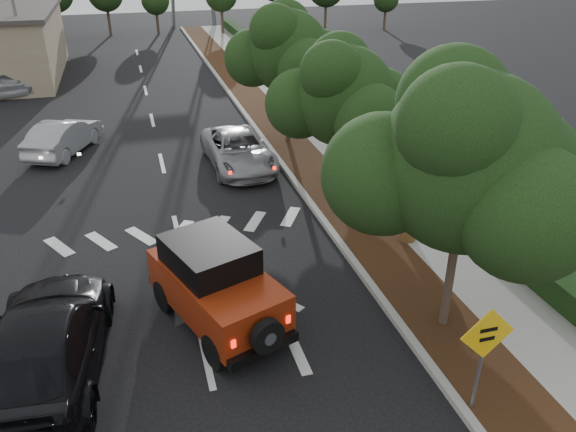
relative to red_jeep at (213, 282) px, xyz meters
name	(u,v)px	position (x,y,z in m)	size (l,w,h in m)	color
ground	(205,356)	(-0.43, -1.27, -1.07)	(120.00, 120.00, 0.00)	black
curb	(272,151)	(4.17, 10.73, -0.99)	(0.20, 70.00, 0.15)	#9E9B93
planting_strip	(294,149)	(5.17, 10.73, -1.01)	(1.80, 70.00, 0.12)	black
sidewalk	(336,145)	(7.07, 10.73, -1.01)	(2.00, 70.00, 0.12)	gray
hedge	(366,134)	(8.47, 10.73, -0.67)	(0.80, 70.00, 0.80)	black
transmission_tower	(194,26)	(5.57, 46.73, -1.07)	(7.00, 4.00, 28.00)	slate
street_tree_near	(442,326)	(5.17, -1.77, -1.07)	(3.80, 3.80, 5.92)	black
street_tree_mid	(339,204)	(5.17, 5.23, -1.07)	(3.20, 3.20, 5.32)	black
street_tree_far	(288,142)	(5.17, 11.73, -1.07)	(3.40, 3.40, 5.62)	black
light_pole_a	(31,90)	(-6.93, 24.73, -1.07)	(2.00, 0.22, 9.00)	slate
light_pole_b	(36,53)	(-7.93, 36.73, -1.07)	(2.00, 0.22, 9.00)	slate
red_jeep	(213,282)	(0.00, 0.00, 0.00)	(2.99, 4.29, 2.10)	black
silver_suv_ahead	(238,150)	(2.51, 9.55, -0.38)	(2.29, 4.96, 1.38)	#97999E
black_suv_oncoming	(45,343)	(-3.65, -0.94, -0.24)	(2.31, 5.69, 1.65)	black
silver_sedan_oncoming	(64,136)	(-4.23, 13.11, -0.36)	(1.50, 4.29, 1.41)	#95979C
parked_suv	(6,83)	(-7.95, 23.30, -0.28)	(1.86, 4.63, 1.58)	#A7A9AF
speed_hump_sign	(484,346)	(4.37, -4.30, 0.56)	(1.11, 0.09, 2.35)	slate
terracotta_planter	(409,221)	(6.17, 2.11, -0.33)	(0.63, 0.63, 1.10)	brown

